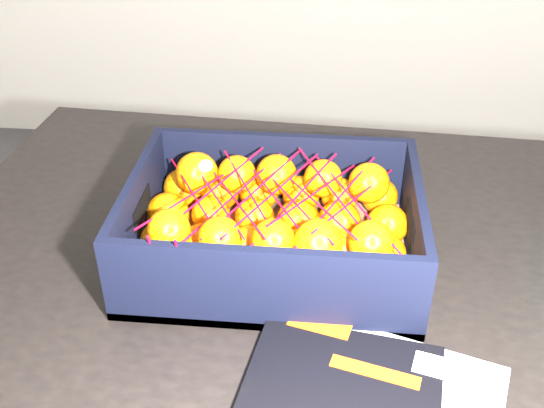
{
  "coord_description": "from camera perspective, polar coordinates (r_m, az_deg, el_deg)",
  "views": [
    {
      "loc": [
        0.21,
        -0.72,
        1.31
      ],
      "look_at": [
        0.15,
        -0.04,
        0.86
      ],
      "focal_mm": 42.46,
      "sensor_mm": 36.0,
      "label": 1
    }
  ],
  "objects": [
    {
      "name": "produce_crate",
      "position": [
        0.89,
        0.18,
        -2.81
      ],
      "size": [
        0.39,
        0.29,
        0.12
      ],
      "color": "olive",
      "rests_on": "table"
    },
    {
      "name": "table",
      "position": [
        0.98,
        5.44,
        -8.9
      ],
      "size": [
        1.25,
        0.87,
        0.75
      ],
      "color": "black",
      "rests_on": "ground"
    },
    {
      "name": "clementine_heap",
      "position": [
        0.88,
        0.08,
        -1.91
      ],
      "size": [
        0.37,
        0.27,
        0.11
      ],
      "color": "orange",
      "rests_on": "produce_crate"
    },
    {
      "name": "mesh_net",
      "position": [
        0.84,
        -0.3,
        0.4
      ],
      "size": [
        0.32,
        0.26,
        0.09
      ],
      "color": "red",
      "rests_on": "clementine_heap"
    }
  ]
}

